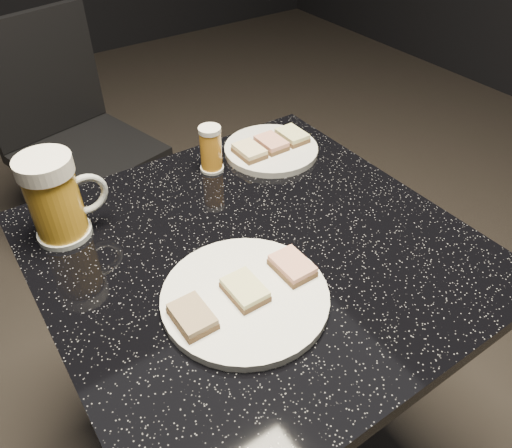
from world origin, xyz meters
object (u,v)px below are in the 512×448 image
object	(u,v)px
beer_tumbler	(211,149)
chair	(73,135)
plate_large	(245,297)
beer_mug	(56,198)
table	(256,334)
plate_small	(271,150)

from	to	relation	value
beer_tumbler	chair	xyz separation A→B (m)	(-0.09, 0.77, -0.30)
plate_large	chair	bearing A→B (deg)	87.48
beer_mug	table	bearing A→B (deg)	-40.15
plate_large	plate_small	xyz separation A→B (m)	(0.28, 0.33, 0.00)
plate_large	plate_small	size ratio (longest dim) A/B	1.26
plate_small	chair	size ratio (longest dim) A/B	0.24
plate_large	chair	xyz separation A→B (m)	(0.05, 1.11, -0.26)
table	beer_mug	world-z (taller)	beer_mug
chair	beer_mug	bearing A→B (deg)	-105.49
beer_tumbler	beer_mug	bearing A→B (deg)	-174.23
chair	plate_small	bearing A→B (deg)	-73.36
table	chair	bearing A→B (deg)	91.94
plate_large	beer_tumbler	distance (m)	0.37
table	beer_mug	size ratio (longest dim) A/B	4.75
beer_mug	beer_tumbler	distance (m)	0.32
plate_small	beer_tumbler	world-z (taller)	beer_tumbler
table	beer_mug	bearing A→B (deg)	139.85
beer_mug	beer_tumbler	bearing A→B (deg)	5.77
plate_small	chair	bearing A→B (deg)	106.64
beer_mug	chair	world-z (taller)	beer_mug
plate_small	chair	world-z (taller)	chair
table	beer_tumbler	bearing A→B (deg)	76.42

